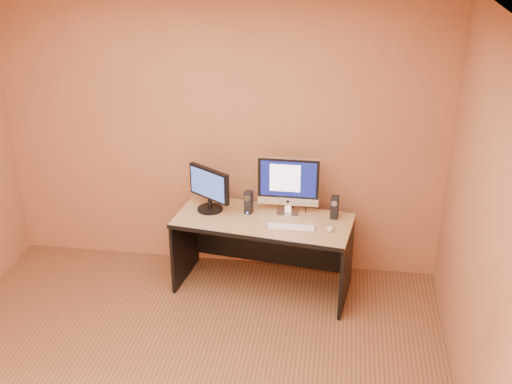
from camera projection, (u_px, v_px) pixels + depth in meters
walls at (159, 242)px, 3.91m from camera, size 4.00×4.00×2.60m
ceiling at (143, 26)px, 3.36m from camera, size 4.00×4.00×0.00m
desk at (263, 254)px, 5.65m from camera, size 1.58×0.86×0.70m
imac at (288, 186)px, 5.50m from camera, size 0.54×0.20×0.52m
second_monitor at (209, 190)px, 5.58m from camera, size 0.50×0.44×0.39m
speaker_left at (249, 202)px, 5.57m from camera, size 0.08×0.08×0.21m
speaker_right at (335, 207)px, 5.48m from camera, size 0.07×0.08×0.21m
keyboard at (291, 227)px, 5.35m from camera, size 0.40×0.11×0.02m
mouse at (330, 229)px, 5.31m from camera, size 0.06×0.10×0.03m
cable_a at (306, 207)px, 5.70m from camera, size 0.02×0.21×0.01m
cable_b at (294, 206)px, 5.73m from camera, size 0.08×0.16×0.01m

